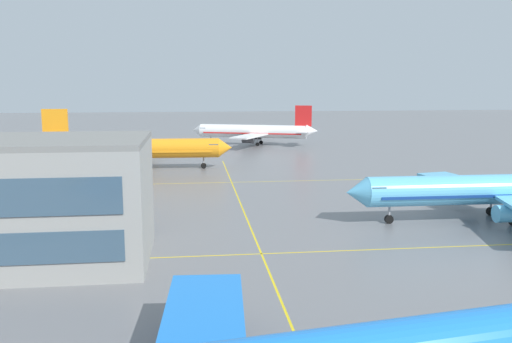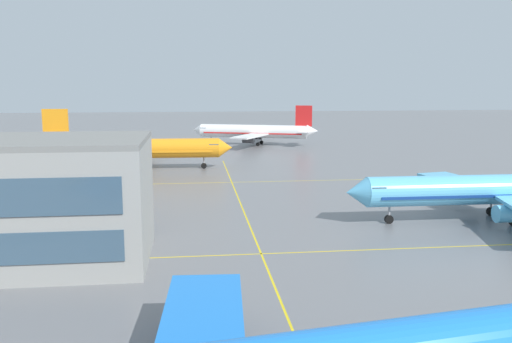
{
  "view_description": "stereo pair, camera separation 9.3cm",
  "coord_description": "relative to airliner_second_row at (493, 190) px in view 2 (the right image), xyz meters",
  "views": [
    {
      "loc": [
        -6.57,
        -13.61,
        16.45
      ],
      "look_at": [
        1.59,
        54.22,
        5.24
      ],
      "focal_mm": 37.99,
      "sensor_mm": 36.0,
      "label": 1
    },
    {
      "loc": [
        -6.48,
        -13.62,
        16.45
      ],
      "look_at": [
        1.59,
        54.22,
        5.24
      ],
      "focal_mm": 37.99,
      "sensor_mm": 36.0,
      "label": 2
    }
  ],
  "objects": [
    {
      "name": "taxiway_markings",
      "position": [
        -29.19,
        -9.51,
        -3.78
      ],
      "size": [
        157.42,
        127.51,
        0.01
      ],
      "color": "yellow",
      "rests_on": "ground"
    },
    {
      "name": "airliner_third_row",
      "position": [
        -46.81,
        44.98,
        0.19
      ],
      "size": [
        37.37,
        32.27,
        11.63
      ],
      "color": "orange",
      "rests_on": "ground"
    },
    {
      "name": "airliner_second_row",
      "position": [
        0.0,
        0.0,
        0.0
      ],
      "size": [
        35.54,
        30.77,
        11.08
      ],
      "color": "#5BB7E5",
      "rests_on": "ground"
    },
    {
      "name": "airliner_far_left_stand",
      "position": [
        -18.97,
        83.21,
        -0.15
      ],
      "size": [
        33.28,
        28.48,
        10.64
      ],
      "color": "white",
      "rests_on": "ground"
    }
  ]
}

